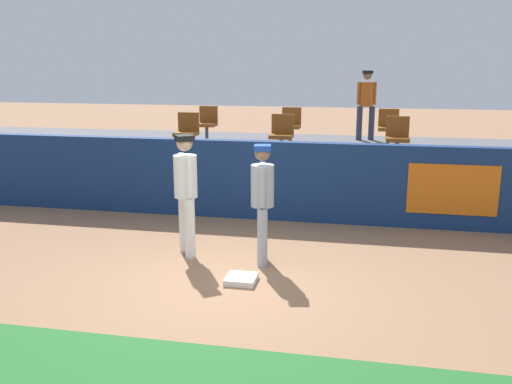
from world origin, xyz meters
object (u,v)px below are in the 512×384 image
at_px(seat_front_center, 282,132).
at_px(seat_front_left, 187,130).
at_px(seat_back_left, 207,121).
at_px(seat_back_center, 291,123).
at_px(player_runner_visitor, 262,196).
at_px(spectator_hooded, 366,100).
at_px(seat_back_right, 388,125).
at_px(first_base, 241,279).
at_px(seat_front_right, 397,135).
at_px(player_fielder_home, 186,187).

xyz_separation_m(seat_front_center, seat_front_left, (-2.05, -0.00, -0.00)).
bearing_deg(seat_back_left, seat_back_center, 0.00).
height_order(player_runner_visitor, seat_back_center, seat_back_center).
xyz_separation_m(seat_back_center, spectator_hooded, (1.74, 0.89, 0.51)).
relative_size(player_runner_visitor, spectator_hooded, 1.02).
bearing_deg(seat_front_left, seat_back_center, 42.17).
xyz_separation_m(seat_front_left, seat_back_right, (4.25, 1.80, 0.00)).
xyz_separation_m(seat_front_center, seat_back_left, (-2.12, 1.80, -0.00)).
relative_size(first_base, spectator_hooded, 0.24).
relative_size(seat_front_right, seat_back_left, 1.00).
distance_m(player_runner_visitor, seat_front_right, 4.28).
relative_size(first_base, seat_back_left, 0.48).
bearing_deg(player_fielder_home, seat_back_center, 136.62).
relative_size(seat_back_right, spectator_hooded, 0.50).
bearing_deg(seat_front_center, player_runner_visitor, -85.32).
bearing_deg(seat_front_right, seat_back_left, 157.94).
distance_m(seat_front_center, seat_back_center, 1.80).
bearing_deg(spectator_hooded, seat_back_left, 1.78).
bearing_deg(seat_front_center, seat_front_right, -0.00).
bearing_deg(player_runner_visitor, seat_front_left, -158.77).
xyz_separation_m(player_runner_visitor, spectator_hooded, (1.37, 6.44, 0.95)).
xyz_separation_m(first_base, spectator_hooded, (1.51, 7.22, 1.91)).
relative_size(seat_front_center, seat_back_right, 1.00).
distance_m(first_base, player_fielder_home, 1.73).
height_order(player_runner_visitor, seat_front_left, seat_front_left).
relative_size(seat_front_right, seat_front_left, 1.00).
relative_size(first_base, player_fielder_home, 0.22).
bearing_deg(seat_front_left, player_runner_visitor, -57.88).
bearing_deg(seat_back_center, seat_front_center, -88.08).
xyz_separation_m(seat_front_center, seat_back_center, (-0.06, 1.80, -0.00)).
height_order(first_base, seat_back_right, seat_back_right).
relative_size(seat_front_left, seat_back_right, 1.00).
bearing_deg(seat_back_center, seat_front_left, -137.83).
relative_size(seat_back_center, seat_back_right, 1.00).
relative_size(seat_back_left, seat_back_right, 1.00).
bearing_deg(seat_back_right, seat_back_left, -180.00).
bearing_deg(seat_front_right, player_fielder_home, -131.58).
distance_m(first_base, seat_front_center, 4.74).
distance_m(seat_front_right, seat_front_left, 4.37).
distance_m(seat_front_right, spectator_hooded, 2.81).
bearing_deg(seat_back_left, player_fielder_home, -77.02).
distance_m(player_fielder_home, player_runner_visitor, 1.20).
bearing_deg(seat_back_right, seat_front_center, -140.72).
height_order(seat_back_center, spectator_hooded, spectator_hooded).
bearing_deg(player_fielder_home, first_base, 13.76).
bearing_deg(seat_back_center, seat_back_right, 0.00).
bearing_deg(player_fielder_home, seat_back_left, 158.21).
distance_m(player_runner_visitor, seat_back_left, 6.08).
distance_m(first_base, seat_front_right, 5.20).
bearing_deg(first_base, seat_front_right, 64.62).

